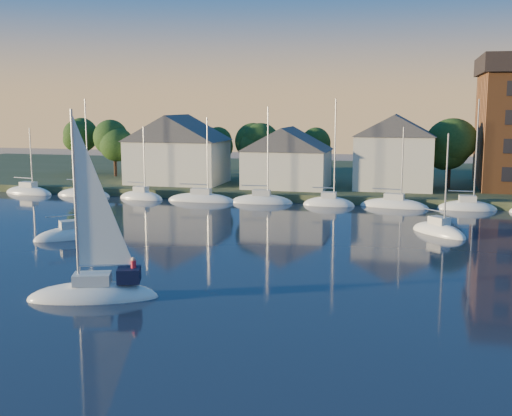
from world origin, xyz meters
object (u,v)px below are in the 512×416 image
(drifting_sailboat_left, at_px, (71,237))
(drifting_sailboat_right, at_px, (439,233))
(clubhouse_centre, at_px, (287,157))
(clubhouse_west, at_px, (177,148))
(clubhouse_east, at_px, (394,151))
(hero_sailboat, at_px, (95,290))

(drifting_sailboat_left, bearing_deg, drifting_sailboat_right, -25.30)
(clubhouse_centre, xyz_separation_m, drifting_sailboat_right, (19.22, -22.58, -5.04))
(clubhouse_west, xyz_separation_m, clubhouse_centre, (16.00, -1.00, -0.80))
(clubhouse_east, height_order, drifting_sailboat_right, clubhouse_east)
(hero_sailboat, xyz_separation_m, drifting_sailboat_right, (21.56, 26.43, -0.46))
(clubhouse_east, height_order, hero_sailboat, hero_sailboat)
(drifting_sailboat_left, bearing_deg, hero_sailboat, -98.33)
(hero_sailboat, distance_m, drifting_sailboat_left, 19.65)
(clubhouse_centre, relative_size, drifting_sailboat_right, 1.09)
(clubhouse_east, relative_size, drifting_sailboat_right, 0.99)
(clubhouse_west, height_order, drifting_sailboat_left, clubhouse_west)
(clubhouse_centre, distance_m, hero_sailboat, 49.28)
(clubhouse_west, relative_size, hero_sailboat, 1.06)
(clubhouse_west, relative_size, drifting_sailboat_left, 1.28)
(clubhouse_west, height_order, hero_sailboat, hero_sailboat)
(clubhouse_east, bearing_deg, hero_sailboat, -107.76)
(clubhouse_centre, relative_size, hero_sailboat, 0.89)
(clubhouse_west, bearing_deg, clubhouse_centre, -3.58)
(clubhouse_centre, bearing_deg, clubhouse_west, 176.42)
(drifting_sailboat_right, bearing_deg, clubhouse_west, -167.14)
(clubhouse_centre, bearing_deg, hero_sailboat, -92.73)
(clubhouse_centre, distance_m, drifting_sailboat_right, 30.08)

